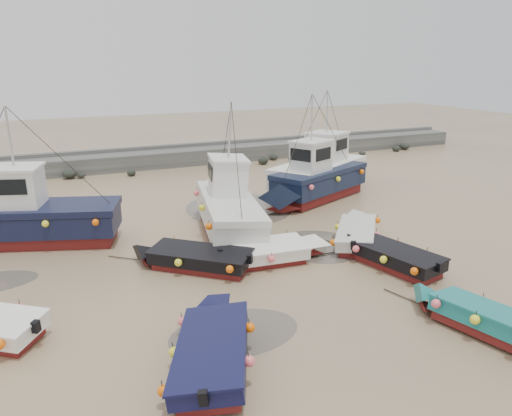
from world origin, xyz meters
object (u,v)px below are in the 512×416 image
at_px(dinghy_5, 271,250).
at_px(cabin_boat_1, 226,206).
at_px(dinghy_1, 216,344).
at_px(cabin_boat_3, 324,169).
at_px(dinghy_4, 192,256).
at_px(dinghy_6, 390,254).
at_px(dinghy_3, 358,230).
at_px(person, 48,236).
at_px(cabin_boat_2, 314,179).
at_px(dinghy_2, 476,313).
at_px(cabin_boat_0, 29,216).

height_order(dinghy_5, cabin_boat_1, cabin_boat_1).
bearing_deg(dinghy_1, cabin_boat_3, 73.90).
bearing_deg(dinghy_4, dinghy_6, -71.25).
bearing_deg(dinghy_6, dinghy_3, 67.37).
bearing_deg(dinghy_5, dinghy_4, -97.84).
distance_m(dinghy_5, person, 11.13).
relative_size(dinghy_6, cabin_boat_1, 0.58).
bearing_deg(dinghy_6, dinghy_4, 144.02).
xyz_separation_m(dinghy_3, cabin_boat_2, (1.63, 6.82, 0.81)).
relative_size(dinghy_2, cabin_boat_1, 0.54).
distance_m(dinghy_3, person, 14.74).
height_order(dinghy_1, cabin_boat_0, cabin_boat_0).
xyz_separation_m(dinghy_5, dinghy_6, (4.23, -2.36, 0.00)).
bearing_deg(cabin_boat_3, dinghy_6, -48.24).
relative_size(dinghy_3, cabin_boat_3, 0.55).
bearing_deg(cabin_boat_2, cabin_boat_0, 70.13).
bearing_deg(dinghy_1, dinghy_3, 58.37).
height_order(dinghy_3, cabin_boat_3, cabin_boat_3).
bearing_deg(cabin_boat_3, cabin_boat_0, -108.88).
height_order(dinghy_6, cabin_boat_0, cabin_boat_0).
relative_size(dinghy_1, cabin_boat_2, 0.67).
distance_m(dinghy_4, dinghy_6, 8.04).
relative_size(dinghy_6, cabin_boat_3, 0.59).
distance_m(cabin_boat_3, person, 16.97).
relative_size(dinghy_3, dinghy_6, 0.93).
bearing_deg(cabin_boat_0, cabin_boat_1, -84.79).
xyz_separation_m(dinghy_1, cabin_boat_2, (10.83, 13.13, 0.81)).
bearing_deg(person, cabin_boat_1, 158.22).
distance_m(dinghy_1, dinghy_5, 7.30).
bearing_deg(dinghy_2, cabin_boat_2, 64.45).
bearing_deg(dinghy_5, dinghy_3, 101.83).
distance_m(dinghy_5, dinghy_6, 4.84).
xyz_separation_m(dinghy_2, dinghy_4, (-6.68, 8.15, -0.02)).
relative_size(dinghy_3, person, 3.02).
bearing_deg(cabin_boat_1, cabin_boat_2, 36.84).
height_order(dinghy_2, dinghy_4, same).
height_order(dinghy_1, cabin_boat_1, cabin_boat_1).
xyz_separation_m(dinghy_2, cabin_boat_1, (-3.89, 11.71, 0.78)).
distance_m(dinghy_1, cabin_boat_2, 17.04).
bearing_deg(cabin_boat_2, dinghy_2, 145.63).
height_order(dinghy_3, person, dinghy_3).
height_order(dinghy_4, dinghy_6, same).
distance_m(dinghy_3, cabin_boat_2, 7.06).
height_order(dinghy_6, cabin_boat_3, cabin_boat_3).
bearing_deg(dinghy_1, dinghy_2, 12.12).
relative_size(cabin_boat_2, cabin_boat_3, 0.96).
xyz_separation_m(dinghy_5, cabin_boat_0, (-9.09, 6.40, 0.80)).
bearing_deg(dinghy_3, person, -168.62).
distance_m(dinghy_1, cabin_boat_3, 20.00).
distance_m(dinghy_4, cabin_boat_0, 8.22).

